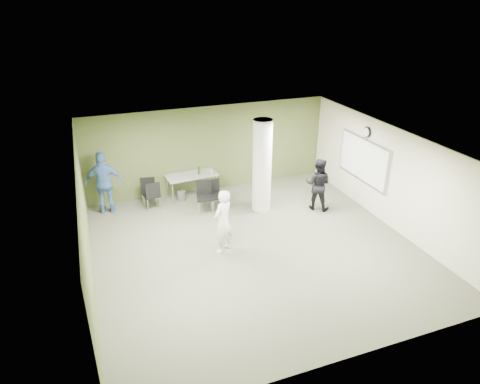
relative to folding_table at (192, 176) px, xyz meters
name	(u,v)px	position (x,y,z in m)	size (l,w,h in m)	color
floor	(255,248)	(0.74, -3.55, -0.72)	(8.00, 8.00, 0.00)	#505240
ceiling	(257,145)	(0.74, -3.55, 2.08)	(8.00, 8.00, 0.00)	white
wall_back	(210,149)	(0.74, 0.45, 0.68)	(8.00, 0.02, 2.80)	#4E592A
wall_left	(85,228)	(-3.26, -3.55, 0.68)	(0.02, 8.00, 2.80)	#4E592A
wall_right_cream	(391,177)	(4.74, -3.55, 0.68)	(0.02, 8.00, 2.80)	beige
column	(262,166)	(1.74, -1.55, 0.68)	(0.56, 0.56, 2.80)	silver
whiteboard	(363,160)	(4.66, -2.35, 0.78)	(0.05, 2.30, 1.30)	silver
wall_clock	(367,132)	(4.66, -2.35, 1.63)	(0.06, 0.32, 0.32)	black
folding_table	(192,176)	(0.00, 0.00, 0.00)	(1.68, 0.84, 1.02)	gray
wastebasket	(181,195)	(-0.41, -0.10, -0.56)	(0.27, 0.27, 0.32)	#4C4C4C
chair_back_left	(148,187)	(-1.40, 0.02, -0.18)	(0.52, 0.52, 0.93)	black
chair_back_right	(152,194)	(-1.36, -0.46, -0.18)	(0.52, 0.52, 0.92)	black
chair_table_left	(205,194)	(0.10, -1.06, -0.17)	(0.55, 0.55, 0.94)	black
chair_table_right	(215,192)	(0.44, -1.00, -0.20)	(0.52, 0.52, 0.90)	black
woman_white	(223,222)	(-0.08, -3.37, 0.12)	(0.62, 0.40, 1.69)	white
man_black	(318,184)	(3.33, -2.11, 0.08)	(0.78, 0.61, 1.61)	black
man_blue	(105,183)	(-2.66, -0.15, 0.23)	(1.12, 0.47, 1.91)	#446BAA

